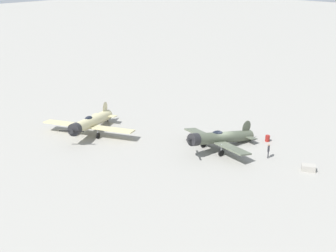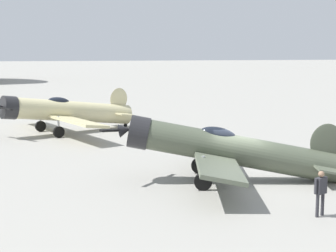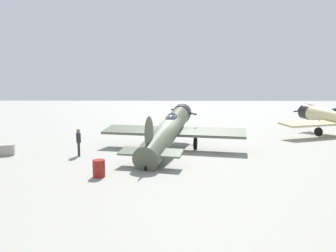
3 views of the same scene
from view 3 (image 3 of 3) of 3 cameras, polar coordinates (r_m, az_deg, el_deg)
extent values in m
plane|color=gray|center=(18.43, 0.00, -5.57)|extent=(400.00, 400.00, 0.00)
cylinder|color=#4C5442|center=(18.19, 0.00, -1.04)|extent=(9.89, 3.00, 3.15)
cylinder|color=#232326|center=(22.63, 2.84, 2.59)|extent=(1.40, 1.68, 1.65)
cone|color=#232326|center=(23.26, 3.15, 2.99)|extent=(0.75, 0.73, 0.72)
cube|color=black|center=(23.41, 3.22, 3.01)|extent=(2.15, 2.26, 0.43)
ellipsoid|color=black|center=(19.04, 0.70, 1.64)|extent=(1.90, 1.05, 0.98)
cube|color=#565E4C|center=(19.33, 0.83, -1.11)|extent=(3.51, 10.30, 0.52)
ellipsoid|color=#4C5442|center=(14.25, -3.95, -1.45)|extent=(1.79, 0.41, 2.01)
cube|color=#565E4C|center=(14.61, -3.68, -5.47)|extent=(1.65, 3.53, 0.30)
cylinder|color=#999BA0|center=(20.35, -3.19, -1.67)|extent=(0.14, 0.14, 1.15)
cylinder|color=black|center=(20.43, -3.18, -3.26)|extent=(0.82, 0.33, 0.80)
cylinder|color=#999BA0|center=(19.65, 5.77, -1.98)|extent=(0.14, 0.14, 1.15)
cylinder|color=black|center=(19.74, 5.75, -3.62)|extent=(0.82, 0.33, 0.80)
cylinder|color=black|center=(14.05, -4.64, -8.79)|extent=(0.29, 0.14, 0.28)
cylinder|color=#232326|center=(32.60, 27.08, 2.69)|extent=(1.68, 1.91, 1.70)
cone|color=#232326|center=(33.03, 26.24, 2.91)|extent=(0.86, 0.87, 0.73)
cube|color=black|center=(33.13, 26.05, 2.93)|extent=(2.27, 2.34, 0.24)
cylinder|color=#999BA0|center=(29.58, 28.99, 0.01)|extent=(0.14, 0.14, 1.12)
cylinder|color=black|center=(29.64, 28.94, -1.06)|extent=(0.81, 0.53, 0.80)
cylinder|color=#2D2D33|center=(18.04, -18.10, -4.73)|extent=(0.13, 0.13, 0.87)
cylinder|color=#2D2D33|center=(18.34, -18.20, -4.56)|extent=(0.13, 0.13, 0.87)
cube|color=#2D2D33|center=(18.07, -18.23, -2.32)|extent=(0.53, 0.43, 0.62)
sphere|color=#8F6C52|center=(18.01, -18.28, -0.94)|extent=(0.23, 0.23, 0.23)
cylinder|color=#2D2D33|center=(17.78, -18.13, -2.40)|extent=(0.09, 0.09, 0.58)
cylinder|color=#2D2D33|center=(18.35, -18.33, -2.14)|extent=(0.09, 0.09, 0.58)
cube|color=#9E998E|center=(20.55, -31.49, -4.29)|extent=(1.55, 1.76, 0.69)
cylinder|color=maroon|center=(13.34, -14.26, -8.59)|extent=(0.57, 0.57, 0.82)
torus|color=maroon|center=(13.30, -14.28, -7.90)|extent=(0.61, 0.61, 0.04)
torus|color=maroon|center=(13.38, -14.24, -9.26)|extent=(0.61, 0.61, 0.04)
camera|label=1|loc=(68.52, -24.28, 21.12)|focal=46.65mm
camera|label=2|loc=(35.77, -41.01, 8.87)|focal=57.61mm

